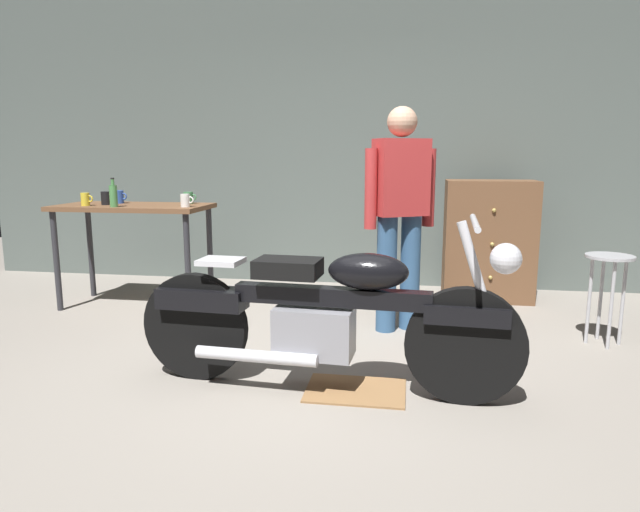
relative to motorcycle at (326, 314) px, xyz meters
The scene contains 14 objects.
ground_plane 0.49m from the motorcycle, behind, with size 12.00×12.00×0.00m, color gray.
back_wall 3.01m from the motorcycle, 94.06° to the left, with size 8.00×0.12×3.10m, color #56605B.
workbench 2.50m from the motorcycle, 141.28° to the left, with size 1.30×0.64×0.90m.
motorcycle is the anchor object (origin of this frame).
person_standing 1.36m from the motorcycle, 72.82° to the left, with size 0.51×0.38×1.67m.
shop_stool 2.13m from the motorcycle, 31.05° to the left, with size 0.32×0.32×0.64m.
wooden_dresser 2.58m from the motorcycle, 62.88° to the left, with size 0.80×0.47×1.10m.
drip_tray 0.48m from the motorcycle, ahead, with size 0.56×0.40×0.01m, color olive.
mug_blue_enamel 2.74m from the motorcycle, 141.89° to the left, with size 0.12×0.09×0.11m.
mug_green_speckled 2.34m from the motorcycle, 130.73° to the left, with size 0.12×0.08×0.10m.
mug_white_ceramic 2.04m from the motorcycle, 134.51° to the left, with size 0.11×0.08×0.11m.
mug_black_matte 2.66m from the motorcycle, 145.03° to the left, with size 0.12×0.09×0.11m.
mug_yellow_tall 2.70m from the motorcycle, 148.63° to the left, with size 0.11×0.07×0.11m.
bottle 2.42m from the motorcycle, 146.42° to the left, with size 0.06×0.06×0.24m.
Camera 1 is at (0.64, -2.95, 1.31)m, focal length 31.25 mm.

